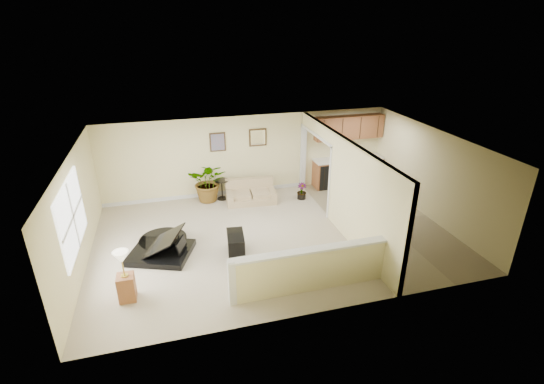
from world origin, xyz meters
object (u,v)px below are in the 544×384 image
object	(u,v)px
palm_plant	(209,182)
small_plant	(302,192)
piano_bench	(236,244)
loveseat	(250,191)
accent_table	(222,187)
piano	(157,233)
lamp_stand	(125,280)

from	to	relation	value
palm_plant	small_plant	distance (m)	2.88
piano_bench	palm_plant	world-z (taller)	palm_plant
loveseat	accent_table	size ratio (longest dim) A/B	2.44
palm_plant	piano_bench	bearing A→B (deg)	-85.94
piano	lamp_stand	world-z (taller)	piano
piano	loveseat	world-z (taller)	piano
lamp_stand	accent_table	bearing A→B (deg)	58.96
loveseat	small_plant	size ratio (longest dim) A/B	3.03
piano_bench	accent_table	xyz separation A→B (m)	(0.16, 3.18, 0.15)
piano_bench	palm_plant	size ratio (longest dim) A/B	0.55
loveseat	palm_plant	size ratio (longest dim) A/B	1.12
palm_plant	lamp_stand	bearing A→B (deg)	-117.04
piano	piano_bench	bearing A→B (deg)	5.13
piano	palm_plant	xyz separation A→B (m)	(1.55, 2.65, 0.08)
accent_table	lamp_stand	world-z (taller)	lamp_stand
piano	palm_plant	size ratio (longest dim) A/B	1.39
piano_bench	loveseat	bearing A→B (deg)	70.75
palm_plant	small_plant	xyz separation A→B (m)	(2.78, -0.63, -0.40)
piano	small_plant	size ratio (longest dim) A/B	3.77
accent_table	small_plant	size ratio (longest dim) A/B	1.24
accent_table	loveseat	bearing A→B (deg)	-23.81
piano_bench	small_plant	bearing A→B (deg)	44.86
palm_plant	lamp_stand	size ratio (longest dim) A/B	1.24
palm_plant	piano	bearing A→B (deg)	-120.24
small_plant	lamp_stand	xyz separation A→B (m)	(-4.96, -3.63, 0.25)
piano_bench	lamp_stand	distance (m)	2.65
palm_plant	lamp_stand	world-z (taller)	palm_plant
loveseat	lamp_stand	size ratio (longest dim) A/B	1.39
loveseat	lamp_stand	bearing A→B (deg)	-126.09
piano_bench	accent_table	size ratio (longest dim) A/B	1.20
piano	small_plant	xyz separation A→B (m)	(4.33, 2.02, -0.33)
lamp_stand	palm_plant	bearing A→B (deg)	62.96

